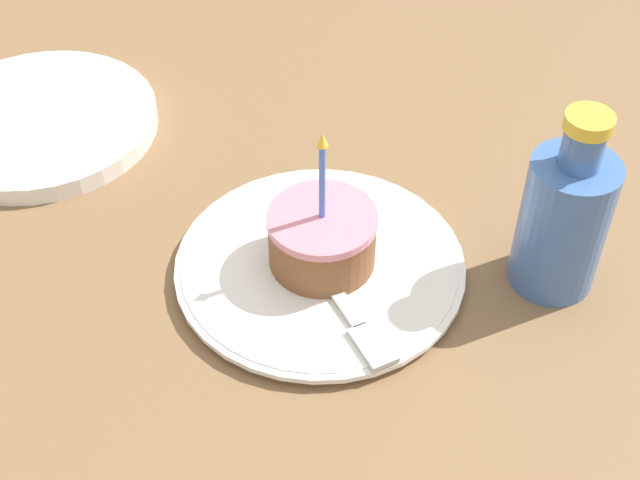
{
  "coord_description": "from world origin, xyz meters",
  "views": [
    {
      "loc": [
        0.52,
        -0.07,
        0.57
      ],
      "look_at": [
        -0.02,
        0.01,
        0.04
      ],
      "focal_mm": 50.0,
      "sensor_mm": 36.0,
      "label": 1
    }
  ],
  "objects": [
    {
      "name": "plate",
      "position": [
        -0.02,
        0.01,
        0.01
      ],
      "size": [
        0.26,
        0.26,
        0.01
      ],
      "color": "white",
      "rests_on": "ground_plane"
    },
    {
      "name": "ground_plane",
      "position": [
        0.0,
        0.0,
        -0.02
      ],
      "size": [
        2.4,
        2.4,
        0.04
      ],
      "color": "brown",
      "rests_on": "ground"
    },
    {
      "name": "side_plate",
      "position": [
        -0.27,
        -0.25,
        0.01
      ],
      "size": [
        0.24,
        0.24,
        0.02
      ],
      "color": "white",
      "rests_on": "ground_plane"
    },
    {
      "name": "fork",
      "position": [
        0.03,
        0.02,
        0.02
      ],
      "size": [
        0.16,
        0.07,
        0.0
      ],
      "color": "#B2B2B7",
      "rests_on": "plate"
    },
    {
      "name": "cake_slice",
      "position": [
        -0.03,
        0.01,
        0.04
      ],
      "size": [
        0.09,
        0.09,
        0.14
      ],
      "color": "brown",
      "rests_on": "plate"
    },
    {
      "name": "bottle",
      "position": [
        0.01,
        0.21,
        0.07
      ],
      "size": [
        0.07,
        0.07,
        0.18
      ],
      "color": "#3F66A5",
      "rests_on": "ground_plane"
    }
  ]
}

